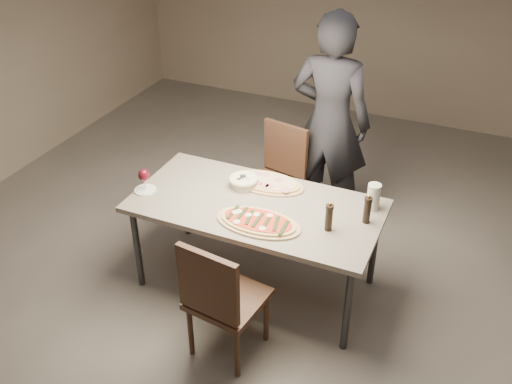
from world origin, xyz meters
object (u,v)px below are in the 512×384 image
at_px(pepper_mill_left, 329,217).
at_px(carafe, 374,197).
at_px(zucchini_pizza, 258,222).
at_px(chair_far, 278,172).
at_px(chair_near, 220,296).
at_px(ham_pizza, 266,182).
at_px(dining_table, 256,210).
at_px(bread_basket, 244,181).
at_px(diner, 330,122).

height_order(pepper_mill_left, carafe, pepper_mill_left).
xyz_separation_m(zucchini_pizza, chair_far, (-0.27, 1.06, -0.24)).
bearing_deg(chair_near, ham_pizza, 104.02).
relative_size(dining_table, chair_near, 1.89).
height_order(chair_near, chair_far, chair_near).
bearing_deg(chair_far, carafe, 161.00).
bearing_deg(bread_basket, zucchini_pizza, -54.09).
relative_size(dining_table, ham_pizza, 3.03).
distance_m(dining_table, ham_pizza, 0.29).
distance_m(pepper_mill_left, chair_near, 0.89).
bearing_deg(carafe, diner, 125.18).
bearing_deg(chair_far, dining_table, 112.43).
bearing_deg(diner, bread_basket, 68.83).
bearing_deg(diner, ham_pizza, 75.38).
distance_m(bread_basket, chair_far, 0.71).
relative_size(bread_basket, pepper_mill_left, 1.02).
xyz_separation_m(dining_table, zucchini_pizza, (0.11, -0.22, 0.07)).
bearing_deg(bread_basket, chair_near, -74.27).
relative_size(dining_table, chair_far, 1.92).
bearing_deg(dining_table, ham_pizza, 97.35).
xyz_separation_m(zucchini_pizza, diner, (0.09, 1.33, 0.18)).
distance_m(dining_table, bread_basket, 0.28).
distance_m(zucchini_pizza, chair_near, 0.59).
height_order(carafe, chair_far, carafe).
xyz_separation_m(dining_table, ham_pizza, (-0.04, 0.28, 0.07)).
bearing_deg(chair_far, ham_pizza, 114.10).
xyz_separation_m(pepper_mill_left, chair_near, (-0.49, -0.67, -0.32)).
height_order(pepper_mill_left, chair_far, pepper_mill_left).
bearing_deg(diner, zucchini_pizza, 87.30).
xyz_separation_m(chair_far, diner, (0.35, 0.27, 0.42)).
relative_size(ham_pizza, pepper_mill_left, 2.73).
bearing_deg(bread_basket, chair_far, 87.95).
height_order(zucchini_pizza, chair_far, chair_far).
bearing_deg(pepper_mill_left, ham_pizza, 148.34).
height_order(dining_table, chair_near, chair_near).
height_order(dining_table, chair_far, chair_far).
distance_m(chair_far, diner, 0.62).
distance_m(zucchini_pizza, carafe, 0.84).
relative_size(bread_basket, chair_near, 0.23).
height_order(ham_pizza, carafe, carafe).
distance_m(dining_table, zucchini_pizza, 0.26).
bearing_deg(chair_far, zucchini_pizza, 115.94).
distance_m(ham_pizza, bread_basket, 0.18).
distance_m(ham_pizza, pepper_mill_left, 0.72).
relative_size(dining_table, zucchini_pizza, 2.95).
bearing_deg(bread_basket, diner, 67.86).
bearing_deg(chair_far, diner, -130.67).
relative_size(carafe, chair_far, 0.21).
bearing_deg(dining_table, carafe, 19.63).
xyz_separation_m(chair_near, chair_far, (-0.24, 1.60, -0.01)).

